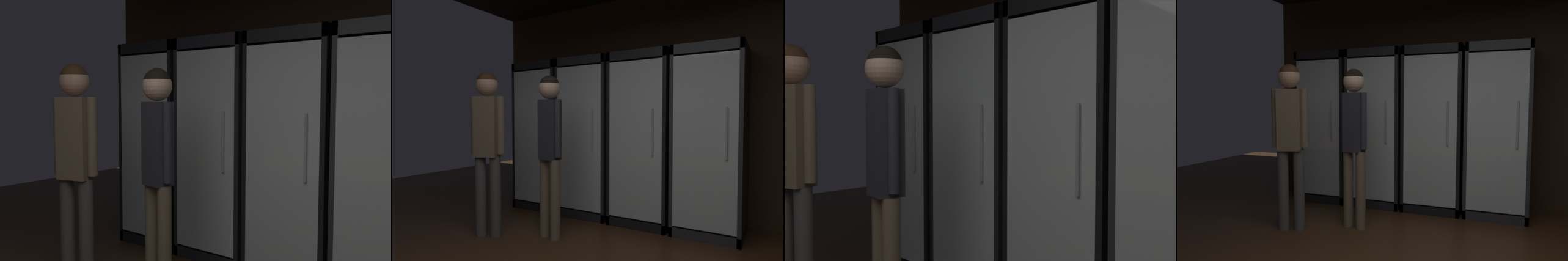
# 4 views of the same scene
# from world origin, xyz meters

# --- Properties ---
(wall_back) EXTENTS (6.00, 0.06, 2.80)m
(wall_back) POSITION_xyz_m (0.00, 3.03, 1.40)
(wall_back) COLOR #382619
(wall_back) RESTS_ON ground
(cooler_far_left) EXTENTS (0.69, 0.69, 1.97)m
(cooler_far_left) POSITION_xyz_m (-2.04, 2.70, 0.96)
(cooler_far_left) COLOR black
(cooler_far_left) RESTS_ON ground
(cooler_left) EXTENTS (0.69, 0.69, 1.97)m
(cooler_left) POSITION_xyz_m (-1.31, 2.69, 0.96)
(cooler_left) COLOR black
(cooler_left) RESTS_ON ground
(cooler_center) EXTENTS (0.69, 0.69, 1.97)m
(cooler_center) POSITION_xyz_m (-0.59, 2.69, 0.97)
(cooler_center) COLOR black
(cooler_center) RESTS_ON ground
(cooler_right) EXTENTS (0.69, 0.69, 1.97)m
(cooler_right) POSITION_xyz_m (0.14, 2.69, 0.96)
(cooler_right) COLOR #2B2B30
(cooler_right) RESTS_ON ground
(shopper_near) EXTENTS (0.30, 0.22, 1.66)m
(shopper_near) POSITION_xyz_m (-1.24, 1.66, 1.04)
(shopper_near) COLOR #72604C
(shopper_near) RESTS_ON ground
(shopper_far) EXTENTS (0.35, 0.24, 1.70)m
(shopper_far) POSITION_xyz_m (-1.83, 1.38, 1.06)
(shopper_far) COLOR #4C4C4C
(shopper_far) RESTS_ON ground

